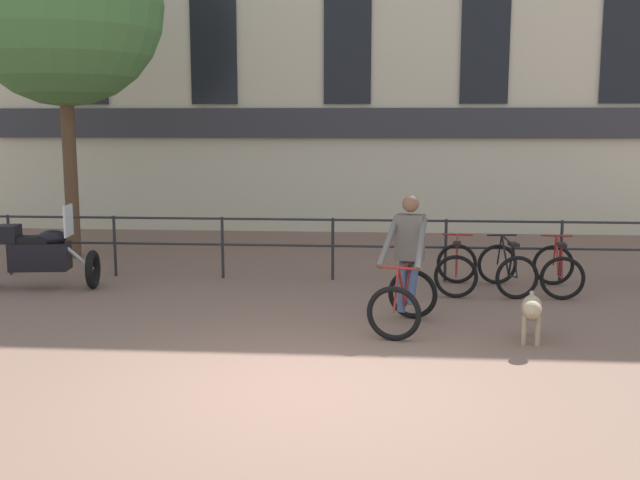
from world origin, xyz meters
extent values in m
plane|color=#7A5B4C|center=(0.00, 0.00, 0.00)|extent=(60.00, 60.00, 0.00)
cylinder|color=#232326|center=(-5.62, 5.20, 0.53)|extent=(0.05, 0.05, 1.05)
cylinder|color=#232326|center=(-3.75, 5.20, 0.53)|extent=(0.05, 0.05, 1.05)
cylinder|color=#232326|center=(-1.88, 5.20, 0.53)|extent=(0.05, 0.05, 1.05)
cylinder|color=#232326|center=(0.00, 5.20, 0.53)|extent=(0.05, 0.05, 1.05)
cylinder|color=#232326|center=(1.88, 5.20, 0.53)|extent=(0.05, 0.05, 1.05)
cylinder|color=#232326|center=(3.75, 5.20, 0.53)|extent=(0.05, 0.05, 1.05)
cylinder|color=#232326|center=(0.00, 5.20, 1.02)|extent=(15.00, 0.04, 0.04)
cylinder|color=#232326|center=(0.00, 5.20, 0.58)|extent=(15.00, 0.04, 0.04)
cube|color=#333338|center=(0.00, 10.64, 2.60)|extent=(17.10, 0.12, 0.70)
torus|color=black|center=(0.95, 1.72, 0.34)|extent=(0.68, 0.24, 0.68)
torus|color=black|center=(1.23, 2.78, 0.34)|extent=(0.68, 0.24, 0.68)
cylinder|color=maroon|center=(1.06, 2.13, 0.58)|extent=(0.16, 0.48, 0.60)
cylinder|color=maroon|center=(1.14, 2.45, 0.54)|extent=(0.09, 0.23, 0.52)
cylinder|color=maroon|center=(1.09, 2.23, 0.83)|extent=(0.20, 0.65, 0.10)
cylinder|color=maroon|center=(1.17, 2.57, 0.31)|extent=(0.14, 0.44, 0.08)
cylinder|color=maroon|center=(1.20, 2.67, 0.57)|extent=(0.09, 0.26, 0.47)
cylinder|color=maroon|center=(0.98, 1.81, 0.60)|extent=(0.08, 0.23, 0.54)
cylinder|color=maroon|center=(1.00, 1.91, 0.87)|extent=(0.47, 0.15, 0.03)
cube|color=black|center=(1.17, 2.55, 0.82)|extent=(0.18, 0.26, 0.05)
cube|color=#56514C|center=(1.17, 2.55, 1.15)|extent=(0.40, 0.30, 0.60)
sphere|color=brown|center=(1.17, 2.55, 1.59)|extent=(0.22, 0.22, 0.22)
cylinder|color=#56514C|center=(0.88, 2.28, 1.14)|extent=(0.32, 0.70, 0.60)
cylinder|color=#56514C|center=(1.29, 2.18, 1.14)|extent=(0.19, 0.72, 0.60)
cylinder|color=#384766|center=(1.08, 2.47, 0.52)|extent=(0.15, 0.32, 0.69)
cylinder|color=#384766|center=(1.21, 2.43, 0.58)|extent=(0.21, 0.32, 0.58)
ellipsoid|color=tan|center=(2.62, 1.86, 0.41)|extent=(0.36, 0.65, 0.29)
cylinder|color=tan|center=(2.58, 1.62, 0.43)|extent=(0.18, 0.18, 0.17)
sphere|color=tan|center=(2.54, 1.44, 0.49)|extent=(0.21, 0.21, 0.21)
cone|color=tan|center=(2.53, 1.35, 0.47)|extent=(0.14, 0.15, 0.12)
cylinder|color=tan|center=(2.69, 2.22, 0.47)|extent=(0.09, 0.21, 0.11)
cylinder|color=tan|center=(2.51, 1.68, 0.18)|extent=(0.06, 0.06, 0.35)
cylinder|color=tan|center=(2.66, 1.65, 0.18)|extent=(0.06, 0.06, 0.35)
cylinder|color=tan|center=(2.58, 2.07, 0.18)|extent=(0.06, 0.06, 0.35)
cylinder|color=tan|center=(2.74, 2.04, 0.18)|extent=(0.06, 0.06, 0.35)
torus|color=black|center=(-3.78, 4.24, 0.31)|extent=(0.20, 0.63, 0.62)
cube|color=black|center=(-4.59, 4.14, 0.53)|extent=(0.94, 0.51, 0.44)
ellipsoid|color=black|center=(-4.39, 4.16, 0.83)|extent=(0.52, 0.38, 0.24)
cube|color=black|center=(-4.70, 4.12, 0.80)|extent=(0.59, 0.37, 0.10)
cylinder|color=#B2B2B7|center=(-3.98, 4.21, 0.49)|extent=(0.46, 0.12, 0.41)
cube|color=silver|center=(-4.12, 4.19, 1.10)|extent=(0.08, 0.44, 0.50)
cube|color=black|center=(-5.05, 4.08, 0.89)|extent=(0.36, 0.40, 0.28)
torus|color=black|center=(2.05, 5.07, 0.33)|extent=(0.66, 0.13, 0.66)
torus|color=black|center=(1.93, 4.03, 0.33)|extent=(0.66, 0.13, 0.66)
cylinder|color=maroon|center=(2.01, 4.66, 0.56)|extent=(0.08, 0.47, 0.58)
cylinder|color=maroon|center=(1.97, 4.35, 0.53)|extent=(0.06, 0.22, 0.51)
cylinder|color=maroon|center=(1.99, 4.57, 0.81)|extent=(0.10, 0.63, 0.10)
cylinder|color=maroon|center=(1.96, 4.24, 0.31)|extent=(0.07, 0.42, 0.07)
cylinder|color=maroon|center=(1.95, 4.14, 0.55)|extent=(0.05, 0.25, 0.46)
cylinder|color=maroon|center=(2.04, 4.98, 0.59)|extent=(0.05, 0.21, 0.52)
cylinder|color=maroon|center=(2.03, 4.88, 0.84)|extent=(0.48, 0.08, 0.03)
cube|color=black|center=(1.96, 4.26, 0.80)|extent=(0.15, 0.25, 0.05)
torus|color=black|center=(2.71, 5.07, 0.33)|extent=(0.66, 0.14, 0.66)
torus|color=black|center=(2.84, 4.03, 0.33)|extent=(0.66, 0.14, 0.66)
cylinder|color=black|center=(2.76, 4.66, 0.56)|extent=(0.09, 0.47, 0.58)
cylinder|color=black|center=(2.80, 4.35, 0.53)|extent=(0.06, 0.22, 0.51)
cylinder|color=black|center=(2.77, 4.57, 0.81)|extent=(0.11, 0.63, 0.10)
cylinder|color=black|center=(2.81, 4.24, 0.31)|extent=(0.08, 0.42, 0.07)
cylinder|color=black|center=(2.83, 4.14, 0.55)|extent=(0.05, 0.25, 0.46)
cylinder|color=black|center=(2.72, 4.98, 0.59)|extent=(0.05, 0.21, 0.52)
cylinder|color=black|center=(2.73, 4.88, 0.84)|extent=(0.48, 0.09, 0.03)
cube|color=black|center=(2.81, 4.26, 0.80)|extent=(0.15, 0.25, 0.05)
torus|color=black|center=(3.61, 5.07, 0.33)|extent=(0.66, 0.12, 0.66)
torus|color=black|center=(3.51, 4.03, 0.33)|extent=(0.66, 0.12, 0.66)
cylinder|color=maroon|center=(3.57, 4.66, 0.56)|extent=(0.08, 0.47, 0.58)
cylinder|color=maroon|center=(3.54, 4.35, 0.53)|extent=(0.05, 0.22, 0.51)
cylinder|color=maroon|center=(3.56, 4.57, 0.81)|extent=(0.09, 0.63, 0.10)
cylinder|color=maroon|center=(3.53, 4.24, 0.31)|extent=(0.07, 0.42, 0.07)
cylinder|color=maroon|center=(3.52, 4.14, 0.55)|extent=(0.05, 0.25, 0.46)
cylinder|color=maroon|center=(3.60, 4.98, 0.59)|extent=(0.05, 0.21, 0.52)
cylinder|color=maroon|center=(3.59, 4.88, 0.84)|extent=(0.48, 0.08, 0.03)
cube|color=black|center=(3.53, 4.26, 0.80)|extent=(0.14, 0.25, 0.05)
cylinder|color=brown|center=(-5.20, 6.93, 1.88)|extent=(0.26, 0.26, 3.76)
sphere|color=#477A3D|center=(-5.20, 6.93, 4.80)|extent=(3.78, 3.78, 3.78)
camera|label=1|loc=(0.75, -7.14, 2.65)|focal=42.00mm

